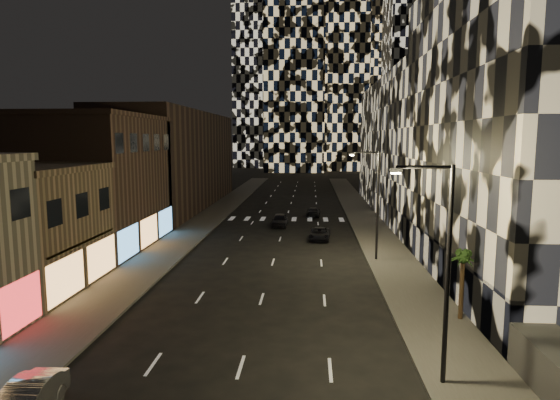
# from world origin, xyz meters

# --- Properties ---
(sidewalk_left) EXTENTS (4.00, 120.00, 0.15)m
(sidewalk_left) POSITION_xyz_m (-10.00, 50.00, 0.07)
(sidewalk_left) COLOR #47443F
(sidewalk_left) RESTS_ON ground
(sidewalk_right) EXTENTS (4.00, 120.00, 0.15)m
(sidewalk_right) POSITION_xyz_m (10.00, 50.00, 0.07)
(sidewalk_right) COLOR #47443F
(sidewalk_right) RESTS_ON ground
(curb_left) EXTENTS (0.20, 120.00, 0.15)m
(curb_left) POSITION_xyz_m (-7.90, 50.00, 0.07)
(curb_left) COLOR #4C4C47
(curb_left) RESTS_ON ground
(curb_right) EXTENTS (0.20, 120.00, 0.15)m
(curb_right) POSITION_xyz_m (7.90, 50.00, 0.07)
(curb_right) COLOR #4C4C47
(curb_right) RESTS_ON ground
(retail_tan) EXTENTS (10.00, 10.00, 8.00)m
(retail_tan) POSITION_xyz_m (-17.00, 21.00, 4.00)
(retail_tan) COLOR #7D644B
(retail_tan) RESTS_ON ground
(retail_brown) EXTENTS (10.00, 15.00, 12.00)m
(retail_brown) POSITION_xyz_m (-17.00, 33.50, 6.00)
(retail_brown) COLOR #483329
(retail_brown) RESTS_ON ground
(retail_filler_left) EXTENTS (10.00, 40.00, 14.00)m
(retail_filler_left) POSITION_xyz_m (-17.00, 60.00, 7.00)
(retail_filler_left) COLOR #483329
(retail_filler_left) RESTS_ON ground
(midrise_base) EXTENTS (0.60, 25.00, 3.00)m
(midrise_base) POSITION_xyz_m (12.30, 24.50, 1.50)
(midrise_base) COLOR #383838
(midrise_base) RESTS_ON ground
(midrise_filler_right) EXTENTS (16.00, 40.00, 18.00)m
(midrise_filler_right) POSITION_xyz_m (20.00, 57.00, 9.00)
(midrise_filler_right) COLOR #232326
(midrise_filler_right) RESTS_ON ground
(tower_right_mid) EXTENTS (20.00, 20.00, 100.00)m
(tower_right_mid) POSITION_xyz_m (35.00, 135.00, 50.00)
(tower_right_mid) COLOR black
(tower_right_mid) RESTS_ON ground
(tower_center_low) EXTENTS (18.00, 18.00, 95.00)m
(tower_center_low) POSITION_xyz_m (-2.00, 140.00, 47.50)
(tower_center_low) COLOR black
(tower_center_low) RESTS_ON ground
(streetlight_near) EXTENTS (2.55, 0.25, 9.00)m
(streetlight_near) POSITION_xyz_m (8.35, 10.00, 5.35)
(streetlight_near) COLOR black
(streetlight_near) RESTS_ON sidewalk_right
(streetlight_far) EXTENTS (2.55, 0.25, 9.00)m
(streetlight_far) POSITION_xyz_m (8.35, 30.00, 5.35)
(streetlight_far) COLOR black
(streetlight_far) RESTS_ON sidewalk_right
(car_dark_midlane) EXTENTS (1.79, 4.35, 1.48)m
(car_dark_midlane) POSITION_xyz_m (-0.50, 44.99, 0.74)
(car_dark_midlane) COLOR black
(car_dark_midlane) RESTS_ON ground
(car_dark_oncoming) EXTENTS (1.84, 4.14, 1.18)m
(car_dark_oncoming) POSITION_xyz_m (3.48, 52.34, 0.59)
(car_dark_oncoming) COLOR black
(car_dark_oncoming) RESTS_ON ground
(car_dark_rightlane) EXTENTS (2.31, 4.45, 1.20)m
(car_dark_rightlane) POSITION_xyz_m (4.00, 37.92, 0.60)
(car_dark_rightlane) COLOR black
(car_dark_rightlane) RESTS_ON ground
(palm_tree) EXTENTS (1.99, 2.01, 3.95)m
(palm_tree) POSITION_xyz_m (11.50, 17.09, 3.41)
(palm_tree) COLOR #47331E
(palm_tree) RESTS_ON sidewalk_right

